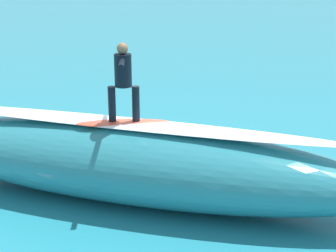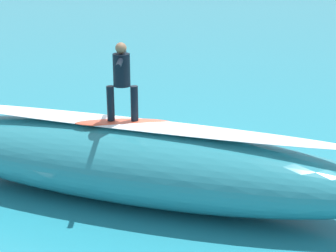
{
  "view_description": "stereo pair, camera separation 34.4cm",
  "coord_description": "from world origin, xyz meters",
  "px_view_note": "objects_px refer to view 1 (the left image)",
  "views": [
    {
      "loc": [
        -4.32,
        10.28,
        4.75
      ],
      "look_at": [
        -0.27,
        0.53,
        1.2
      ],
      "focal_mm": 57.14,
      "sensor_mm": 36.0,
      "label": 1
    },
    {
      "loc": [
        -4.64,
        10.14,
        4.75
      ],
      "look_at": [
        -0.27,
        0.53,
        1.2
      ],
      "focal_mm": 57.14,
      "sensor_mm": 36.0,
      "label": 2
    }
  ],
  "objects_px": {
    "surfer_paddling": "(208,155)",
    "surfboard_paddling": "(204,161)",
    "surfboard_riding": "(124,123)",
    "surfer_riding": "(123,76)"
  },
  "relations": [
    {
      "from": "surfboard_paddling",
      "to": "surfer_paddling",
      "type": "distance_m",
      "value": 0.22
    },
    {
      "from": "surfer_riding",
      "to": "surfboard_paddling",
      "type": "height_order",
      "value": "surfer_riding"
    },
    {
      "from": "surfer_riding",
      "to": "surfboard_paddling",
      "type": "xyz_separation_m",
      "value": [
        -0.85,
        -2.29,
        -2.43
      ]
    },
    {
      "from": "surfer_paddling",
      "to": "surfer_riding",
      "type": "bearing_deg",
      "value": 88.56
    },
    {
      "from": "surfboard_riding",
      "to": "surfboard_paddling",
      "type": "distance_m",
      "value": 2.87
    },
    {
      "from": "surfboard_riding",
      "to": "surfer_riding",
      "type": "height_order",
      "value": "surfer_riding"
    },
    {
      "from": "surfer_riding",
      "to": "surfboard_paddling",
      "type": "distance_m",
      "value": 3.45
    },
    {
      "from": "surfer_paddling",
      "to": "surfboard_paddling",
      "type": "bearing_deg",
      "value": -0.0
    },
    {
      "from": "surfboard_riding",
      "to": "surfboard_paddling",
      "type": "relative_size",
      "value": 0.98
    },
    {
      "from": "surfboard_paddling",
      "to": "surfer_paddling",
      "type": "bearing_deg",
      "value": 180.0
    }
  ]
}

